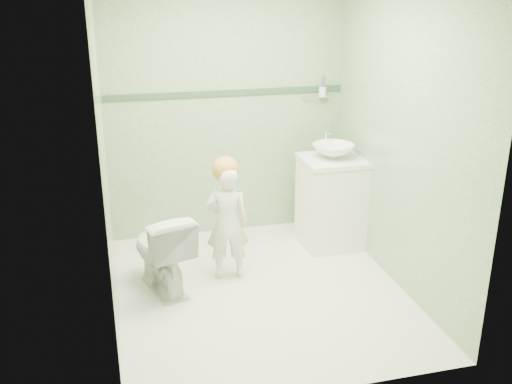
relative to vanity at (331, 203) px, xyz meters
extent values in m
plane|color=silver|center=(-0.84, -0.70, -0.40)|extent=(2.50, 2.50, 0.00)
cube|color=gray|center=(-0.84, 0.55, 0.80)|extent=(2.20, 0.04, 2.40)
cube|color=gray|center=(-0.84, -1.95, 0.80)|extent=(2.20, 0.04, 2.40)
cube|color=gray|center=(-1.94, -0.70, 0.80)|extent=(0.04, 2.50, 2.40)
cube|color=gray|center=(0.26, -0.70, 0.80)|extent=(0.04, 2.50, 2.40)
cube|color=#2F4F38|center=(-0.84, 0.54, 0.95)|extent=(2.20, 0.02, 0.05)
cube|color=white|center=(0.00, 0.00, 0.00)|extent=(0.52, 0.50, 0.80)
cube|color=white|center=(0.00, 0.00, 0.41)|extent=(0.54, 0.52, 0.04)
imported|color=white|center=(0.00, 0.00, 0.49)|extent=(0.37, 0.37, 0.13)
cylinder|color=silver|center=(0.00, 0.20, 0.55)|extent=(0.03, 0.03, 0.18)
cylinder|color=silver|center=(0.00, 0.15, 0.63)|extent=(0.02, 0.12, 0.02)
cylinder|color=silver|center=(0.00, 0.50, 0.88)|extent=(0.26, 0.02, 0.02)
cylinder|color=silver|center=(0.06, 0.48, 0.93)|extent=(0.07, 0.07, 0.09)
cylinder|color=#DF4629|center=(0.07, 0.49, 1.00)|extent=(0.01, 0.01, 0.17)
cylinder|color=blue|center=(0.05, 0.47, 1.00)|extent=(0.01, 0.01, 0.17)
cylinder|color=purple|center=(0.06, 0.46, 1.00)|extent=(0.01, 0.01, 0.17)
imported|color=white|center=(-1.58, -0.47, -0.07)|extent=(0.54, 0.73, 0.66)
imported|color=#EEE6CE|center=(-1.04, -0.40, 0.08)|extent=(0.37, 0.26, 0.96)
sphere|color=#BF8240|center=(-1.04, -0.37, 0.52)|extent=(0.21, 0.21, 0.21)
cylinder|color=#0F977C|center=(-0.97, -0.54, 0.40)|extent=(0.09, 0.13, 0.06)
cube|color=white|center=(-1.03, -0.48, 0.44)|extent=(0.03, 0.03, 0.02)
camera|label=1|loc=(-1.87, -4.64, 1.92)|focal=41.01mm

